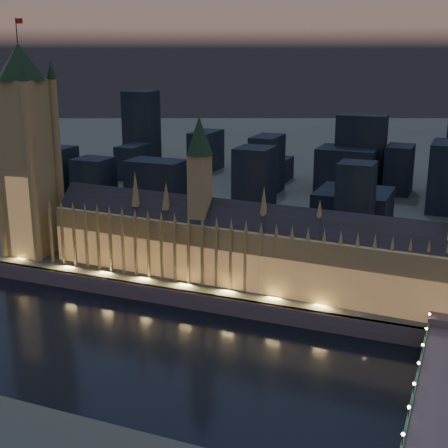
% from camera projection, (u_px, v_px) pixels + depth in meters
% --- Properties ---
extents(ground_plane, '(2000.00, 2000.00, 0.00)m').
position_uv_depth(ground_plane, '(161.00, 348.00, 249.69)').
color(ground_plane, black).
rests_on(ground_plane, ground).
extents(north_bank, '(2000.00, 960.00, 8.00)m').
position_uv_depth(north_bank, '(374.00, 150.00, 711.84)').
color(north_bank, '#3A3D3B').
rests_on(north_bank, ground).
extents(embankment_wall, '(2000.00, 2.50, 8.00)m').
position_uv_depth(embankment_wall, '(202.00, 302.00, 285.13)').
color(embankment_wall, '#51494A').
rests_on(embankment_wall, ground).
extents(palace_of_westminster, '(202.00, 30.10, 78.00)m').
position_uv_depth(palace_of_westminster, '(237.00, 245.00, 294.31)').
color(palace_of_westminster, olive).
rests_on(palace_of_westminster, north_bank).
extents(victoria_tower, '(31.68, 31.68, 122.49)m').
position_uv_depth(victoria_tower, '(26.00, 142.00, 326.26)').
color(victoria_tower, olive).
rests_on(victoria_tower, north_bank).
extents(westminster_bridge, '(17.82, 113.00, 15.90)m').
position_uv_depth(westminster_bridge, '(443.00, 393.00, 205.97)').
color(westminster_bridge, '#51494A').
rests_on(westminster_bridge, ground).
extents(city_backdrop, '(473.73, 215.63, 78.32)m').
position_uv_depth(city_backdrop, '(373.00, 172.00, 446.45)').
color(city_backdrop, black).
rests_on(city_backdrop, north_bank).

